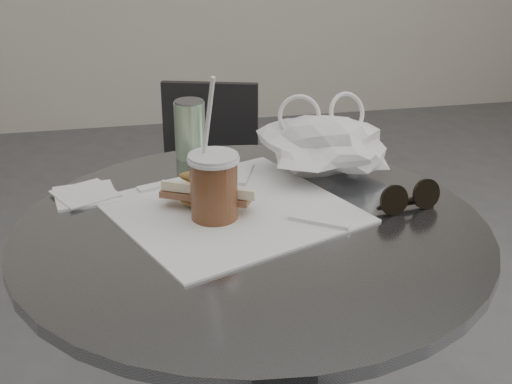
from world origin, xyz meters
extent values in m
cylinder|color=slate|center=(0.00, 0.20, 0.73)|extent=(0.76, 0.76, 0.02)
cylinder|color=#2A2A2C|center=(0.03, 1.08, 0.01)|extent=(0.33, 0.33, 0.02)
cylinder|color=#2A2A2C|center=(0.03, 1.08, 0.22)|extent=(0.06, 0.06, 0.43)
cylinder|color=#2A2A2C|center=(0.03, 1.08, 0.43)|extent=(0.37, 0.37, 0.02)
cube|color=#2A2A2C|center=(0.08, 1.25, 0.57)|extent=(0.28, 0.10, 0.25)
cube|color=white|center=(-0.02, 0.26, 0.74)|extent=(0.46, 0.45, 0.00)
ellipsoid|color=#AA8440|center=(-0.06, 0.27, 0.75)|extent=(0.20, 0.14, 0.02)
cube|color=brown|center=(-0.06, 0.27, 0.77)|extent=(0.15, 0.11, 0.01)
ellipsoid|color=#AA8440|center=(-0.06, 0.28, 0.79)|extent=(0.20, 0.15, 0.03)
cylinder|color=brown|center=(-0.05, 0.24, 0.79)|extent=(0.08, 0.08, 0.10)
cylinder|color=silver|center=(-0.05, 0.24, 0.85)|extent=(0.08, 0.08, 0.01)
cylinder|color=white|center=(-0.06, 0.24, 0.89)|extent=(0.03, 0.05, 0.19)
cylinder|color=black|center=(0.24, 0.20, 0.76)|extent=(0.05, 0.03, 0.05)
cylinder|color=black|center=(0.30, 0.21, 0.76)|extent=(0.05, 0.03, 0.05)
cube|color=black|center=(0.27, 0.21, 0.76)|extent=(0.02, 0.01, 0.00)
cube|color=white|center=(-0.26, 0.37, 0.74)|extent=(0.12, 0.12, 0.01)
cube|color=white|center=(-0.26, 0.37, 0.75)|extent=(0.13, 0.13, 0.00)
cylinder|color=#609C5B|center=(-0.06, 0.53, 0.80)|extent=(0.06, 0.06, 0.11)
cylinder|color=slate|center=(-0.06, 0.53, 0.85)|extent=(0.06, 0.06, 0.00)
camera|label=1|loc=(-0.20, -0.80, 1.25)|focal=50.00mm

